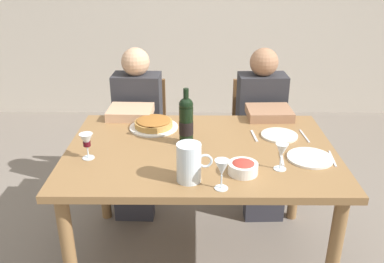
# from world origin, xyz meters

# --- Properties ---
(ground_plane) EXTENTS (8.00, 8.00, 0.00)m
(ground_plane) POSITION_xyz_m (0.00, 0.00, 0.00)
(ground_plane) COLOR slate
(dining_table) EXTENTS (1.50, 1.00, 0.76)m
(dining_table) POSITION_xyz_m (0.00, 0.00, 0.67)
(dining_table) COLOR olive
(dining_table) RESTS_ON ground
(wine_bottle) EXTENTS (0.08, 0.08, 0.33)m
(wine_bottle) POSITION_xyz_m (-0.08, 0.06, 0.90)
(wine_bottle) COLOR black
(wine_bottle) RESTS_ON dining_table
(water_pitcher) EXTENTS (0.17, 0.12, 0.19)m
(water_pitcher) POSITION_xyz_m (-0.06, -0.35, 0.84)
(water_pitcher) COLOR silver
(water_pitcher) RESTS_ON dining_table
(baked_tart) EXTENTS (0.30, 0.30, 0.06)m
(baked_tart) POSITION_xyz_m (-0.29, 0.29, 0.79)
(baked_tart) COLOR white
(baked_tart) RESTS_ON dining_table
(salad_bowl) EXTENTS (0.15, 0.15, 0.07)m
(salad_bowl) POSITION_xyz_m (0.21, -0.28, 0.79)
(salad_bowl) COLOR white
(salad_bowl) RESTS_ON dining_table
(wine_glass_left_diner) EXTENTS (0.06, 0.06, 0.14)m
(wine_glass_left_diner) POSITION_xyz_m (0.40, -0.24, 0.86)
(wine_glass_left_diner) COLOR silver
(wine_glass_left_diner) RESTS_ON dining_table
(wine_glass_right_diner) EXTENTS (0.07, 0.07, 0.14)m
(wine_glass_right_diner) POSITION_xyz_m (-0.60, -0.12, 0.86)
(wine_glass_right_diner) COLOR silver
(wine_glass_right_diner) RESTS_ON dining_table
(wine_glass_centre) EXTENTS (0.07, 0.07, 0.15)m
(wine_glass_centre) POSITION_xyz_m (0.09, -0.42, 0.86)
(wine_glass_centre) COLOR silver
(wine_glass_centre) RESTS_ON dining_table
(dinner_plate_left_setting) EXTENTS (0.22, 0.22, 0.01)m
(dinner_plate_left_setting) POSITION_xyz_m (0.47, 0.17, 0.77)
(dinner_plate_left_setting) COLOR silver
(dinner_plate_left_setting) RESTS_ON dining_table
(dinner_plate_right_setting) EXTENTS (0.24, 0.24, 0.01)m
(dinner_plate_right_setting) POSITION_xyz_m (0.58, -0.12, 0.77)
(dinner_plate_right_setting) COLOR white
(dinner_plate_right_setting) RESTS_ON dining_table
(fork_left_setting) EXTENTS (0.03, 0.16, 0.00)m
(fork_left_setting) POSITION_xyz_m (0.32, 0.17, 0.76)
(fork_left_setting) COLOR silver
(fork_left_setting) RESTS_ON dining_table
(knife_left_setting) EXTENTS (0.02, 0.18, 0.00)m
(knife_left_setting) POSITION_xyz_m (0.62, 0.17, 0.76)
(knife_left_setting) COLOR silver
(knife_left_setting) RESTS_ON dining_table
(knife_right_setting) EXTENTS (0.03, 0.18, 0.00)m
(knife_right_setting) POSITION_xyz_m (0.70, -0.12, 0.76)
(knife_right_setting) COLOR silver
(knife_right_setting) RESTS_ON dining_table
(spoon_right_setting) EXTENTS (0.03, 0.16, 0.00)m
(spoon_right_setting) POSITION_xyz_m (0.43, -0.12, 0.76)
(spoon_right_setting) COLOR silver
(spoon_right_setting) RESTS_ON dining_table
(chair_left) EXTENTS (0.41, 0.41, 0.87)m
(chair_left) POSITION_xyz_m (-0.45, 0.88, 0.50)
(chair_left) COLOR brown
(chair_left) RESTS_ON ground
(diner_left) EXTENTS (0.35, 0.51, 1.16)m
(diner_left) POSITION_xyz_m (-0.45, 0.64, 0.62)
(diner_left) COLOR #2D2D33
(diner_left) RESTS_ON ground
(chair_right) EXTENTS (0.41, 0.41, 0.87)m
(chair_right) POSITION_xyz_m (0.45, 0.88, 0.50)
(chair_right) COLOR brown
(chair_right) RESTS_ON ground
(diner_right) EXTENTS (0.35, 0.51, 1.16)m
(diner_right) POSITION_xyz_m (0.45, 0.64, 0.62)
(diner_right) COLOR #2D2D33
(diner_right) RESTS_ON ground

